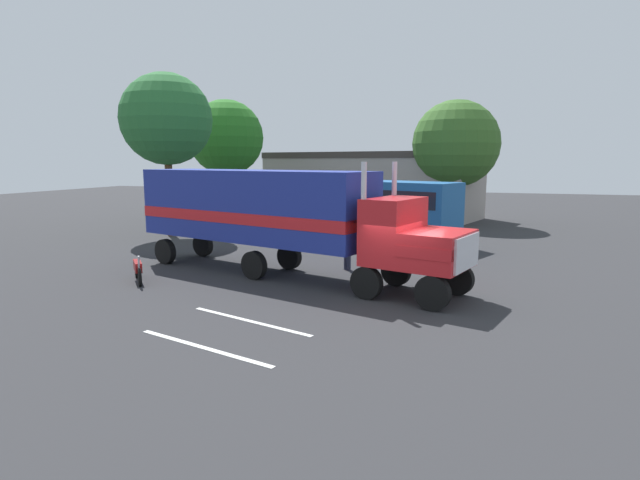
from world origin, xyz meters
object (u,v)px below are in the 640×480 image
tree_right (226,138)px  motorcycle (138,269)px  semi_truck (274,212)px  person_bystander (348,249)px  tree_left (166,120)px  parked_bus (366,204)px  tree_center (456,144)px

tree_right → motorcycle: bearing=-71.2°
semi_truck → person_bystander: bearing=33.8°
semi_truck → tree_left: tree_left is taller
semi_truck → parked_bus: (1.43, 10.29, -0.46)m
tree_left → tree_right: 9.39m
person_bystander → tree_right: size_ratio=0.18×
motorcycle → tree_center: tree_center is taller
person_bystander → tree_left: bearing=154.3°
person_bystander → tree_center: (3.30, 17.58, 4.80)m
tree_center → tree_left: bearing=-144.4°
tree_center → tree_right: (-17.07, -2.14, 0.57)m
tree_left → tree_right: bearing=96.5°
tree_center → tree_right: tree_right is taller
tree_center → parked_bus: bearing=-116.3°
semi_truck → tree_left: bearing=142.2°
parked_bus → tree_left: bearing=-168.1°
tree_center → person_bystander: bearing=-100.6°
person_bystander → tree_center: tree_center is taller
person_bystander → tree_left: 15.34m
person_bystander → tree_right: 21.37m
person_bystander → parked_bus: bearing=97.7°
motorcycle → tree_left: tree_left is taller
semi_truck → motorcycle: 5.59m
parked_bus → motorcycle: (-5.85, -13.04, -1.58)m
tree_right → tree_center: bearing=7.1°
motorcycle → tree_right: size_ratio=0.18×
parked_bus → tree_center: bearing=63.7°
person_bystander → motorcycle: (-7.00, -4.48, -0.41)m
semi_truck → tree_right: bearing=123.1°
semi_truck → tree_right: tree_right is taller
semi_truck → tree_center: bearing=73.1°
semi_truck → person_bystander: (2.58, 1.73, -1.63)m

